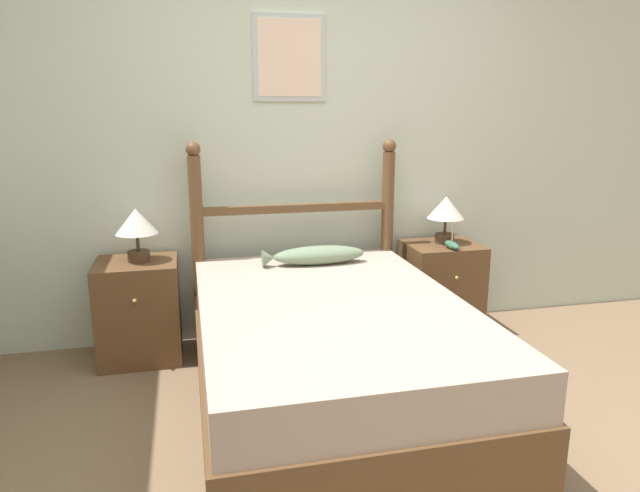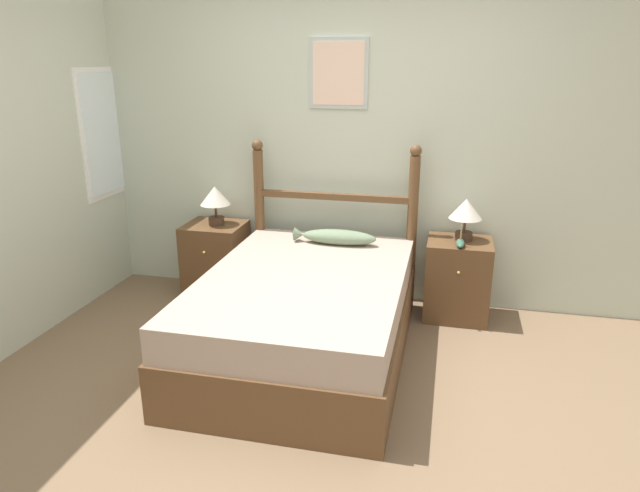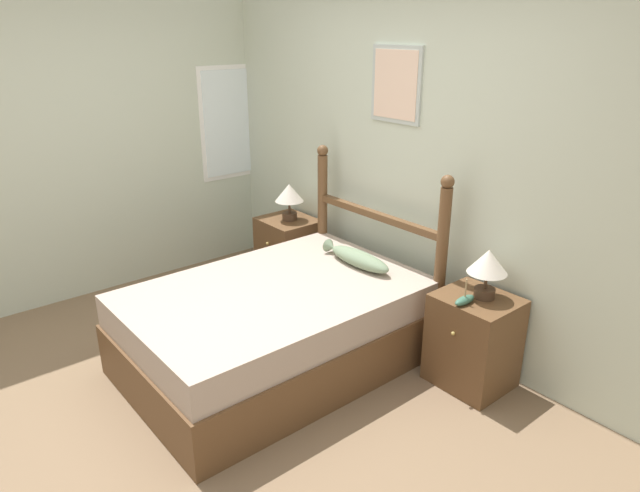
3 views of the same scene
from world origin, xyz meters
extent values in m
plane|color=#7A6047|center=(0.00, 0.00, 0.00)|extent=(16.00, 16.00, 0.00)
cube|color=beige|center=(0.00, 1.73, 1.27)|extent=(6.40, 0.06, 2.55)
cube|color=#ADB7B2|center=(-0.15, 1.69, 1.81)|extent=(0.46, 0.02, 0.53)
cube|color=beige|center=(-0.15, 1.68, 1.81)|extent=(0.40, 0.01, 0.47)
cube|color=brown|center=(-0.15, 0.60, 0.18)|extent=(1.32, 1.95, 0.36)
cube|color=tan|center=(-0.15, 0.60, 0.47)|extent=(1.28, 1.91, 0.22)
cylinder|color=brown|center=(-0.77, 1.54, 0.62)|extent=(0.08, 0.08, 1.23)
sphere|color=brown|center=(-0.77, 1.54, 1.27)|extent=(0.09, 0.09, 0.09)
cylinder|color=brown|center=(0.47, 1.54, 0.62)|extent=(0.08, 0.08, 1.23)
sphere|color=brown|center=(0.47, 1.54, 1.27)|extent=(0.09, 0.09, 0.09)
cube|color=brown|center=(-0.15, 1.54, 0.89)|extent=(1.24, 0.06, 0.05)
cube|color=brown|center=(-1.14, 1.46, 0.31)|extent=(0.48, 0.43, 0.62)
sphere|color=tan|center=(-1.14, 1.23, 0.44)|extent=(0.02, 0.02, 0.02)
cube|color=brown|center=(0.85, 1.46, 0.31)|extent=(0.48, 0.43, 0.62)
sphere|color=tan|center=(0.85, 1.23, 0.44)|extent=(0.02, 0.02, 0.02)
cylinder|color=#422D1E|center=(-1.12, 1.46, 0.65)|extent=(0.13, 0.13, 0.06)
cylinder|color=#422D1E|center=(-1.12, 1.46, 0.73)|extent=(0.02, 0.02, 0.11)
cone|color=beige|center=(-1.12, 1.46, 0.86)|extent=(0.25, 0.25, 0.15)
cylinder|color=#422D1E|center=(0.87, 1.49, 0.65)|extent=(0.13, 0.13, 0.06)
cylinder|color=#422D1E|center=(0.87, 1.49, 0.73)|extent=(0.02, 0.02, 0.11)
cone|color=beige|center=(0.87, 1.49, 0.86)|extent=(0.25, 0.25, 0.15)
ellipsoid|color=#386651|center=(0.84, 1.32, 0.64)|extent=(0.06, 0.17, 0.05)
cylinder|color=#997F56|center=(0.84, 1.32, 0.72)|extent=(0.01, 0.01, 0.12)
ellipsoid|color=gray|center=(-0.05, 1.29, 0.64)|extent=(0.57, 0.16, 0.11)
cone|color=gray|center=(-0.37, 1.29, 0.64)|extent=(0.07, 0.10, 0.10)
camera|label=1|loc=(-0.82, -1.99, 1.51)|focal=32.00mm
camera|label=2|loc=(0.74, -2.76, 1.93)|focal=32.00mm
camera|label=3|loc=(2.67, -1.34, 2.21)|focal=32.00mm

